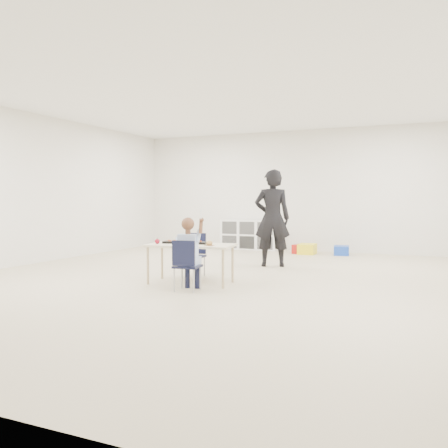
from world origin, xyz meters
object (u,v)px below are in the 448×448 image
at_px(chair_near, 188,265).
at_px(cubby_shelf, 250,235).
at_px(table, 191,263).
at_px(child, 187,251).
at_px(adult, 272,218).

relative_size(chair_near, cubby_shelf, 0.48).
relative_size(table, child, 1.22).
distance_m(table, chair_near, 0.55).
distance_m(cubby_shelf, adult, 2.95).
bearing_deg(table, adult, 68.53).
distance_m(table, adult, 2.26).
xyz_separation_m(chair_near, adult, (0.31, 2.62, 0.53)).
bearing_deg(table, child, -74.09).
bearing_deg(chair_near, adult, 75.76).
relative_size(cubby_shelf, adult, 0.81).
height_order(table, adult, adult).
relative_size(table, adult, 0.75).
bearing_deg(table, chair_near, -74.09).
bearing_deg(adult, child, 62.94).
height_order(chair_near, cubby_shelf, cubby_shelf).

